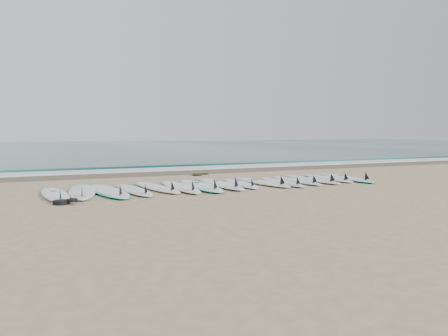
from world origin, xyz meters
name	(u,v)px	position (x,y,z in m)	size (l,w,h in m)	color
ground	(221,186)	(0.00, 0.00, 0.00)	(120.00, 120.00, 0.00)	tan
ocean	(80,147)	(0.00, 32.50, 0.01)	(120.00, 55.00, 0.03)	#1F5452
wet_sand_band	(173,173)	(0.00, 4.10, 0.01)	(120.00, 1.80, 0.01)	brown
foam_band	(162,169)	(0.00, 5.50, 0.02)	(120.00, 1.40, 0.04)	silver
wave_crest	(151,166)	(0.00, 7.00, 0.05)	(120.00, 1.00, 0.10)	#1F5452
surfboard_0	(55,194)	(-4.12, -0.24, 0.06)	(0.66, 2.58, 0.33)	white
surfboard_1	(82,191)	(-3.53, -0.01, 0.06)	(0.92, 2.92, 0.37)	white
surfboard_2	(109,191)	(-2.94, -0.14, 0.05)	(0.89, 2.84, 0.36)	white
surfboard_3	(134,190)	(-2.36, -0.21, 0.06)	(0.68, 2.52, 0.32)	white
surfboard_4	(157,187)	(-1.73, 0.03, 0.06)	(0.85, 2.64, 0.33)	white
surfboard_5	(181,187)	(-1.16, -0.13, 0.06)	(0.65, 2.76, 0.35)	white
surfboard_6	(201,186)	(-0.62, -0.10, 0.05)	(0.78, 2.88, 0.36)	white
surfboard_7	(221,184)	(0.00, 0.01, 0.06)	(0.70, 2.89, 0.37)	white
surfboard_8	(241,183)	(0.57, -0.06, 0.05)	(0.79, 2.44, 0.31)	white
surfboard_9	(262,182)	(1.22, -0.06, 0.06)	(0.72, 2.69, 0.34)	white
surfboard_10	(282,182)	(1.76, -0.24, 0.06)	(0.71, 2.52, 0.32)	white
surfboard_11	(297,180)	(2.34, -0.09, 0.05)	(0.59, 2.49, 0.32)	white
surfboard_12	(312,179)	(2.92, -0.02, 0.06)	(0.57, 2.64, 0.34)	white
surfboard_13	(328,178)	(3.56, 0.07, 0.05)	(0.63, 2.48, 0.31)	white
surfboard_14	(347,178)	(4.11, -0.09, 0.05)	(0.93, 2.76, 0.34)	white
seaweed_near	(197,174)	(0.44, 2.88, 0.04)	(0.39, 0.31, 0.08)	black
seaweed_far	(205,174)	(0.78, 3.11, 0.03)	(0.31, 0.24, 0.06)	black
leash_coil	(64,202)	(-4.03, -1.40, 0.05)	(0.46, 0.36, 0.11)	black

